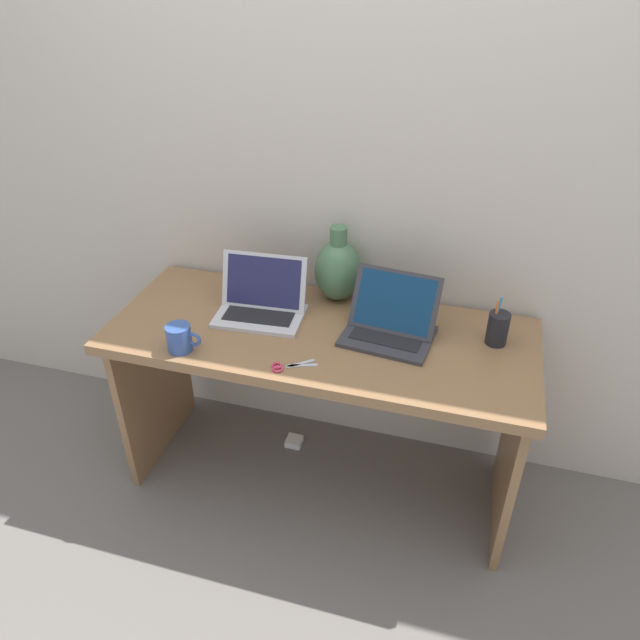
{
  "coord_description": "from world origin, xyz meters",
  "views": [
    {
      "loc": [
        0.49,
        -1.7,
        1.93
      ],
      "look_at": [
        0.0,
        0.0,
        0.79
      ],
      "focal_mm": 33.43,
      "sensor_mm": 36.0,
      "label": 1
    }
  ],
  "objects_px": {
    "laptop_left": "(262,300)",
    "green_vase": "(338,269)",
    "pen_cup": "(498,328)",
    "coffee_mug": "(180,338)",
    "power_brick": "(294,441)",
    "laptop_right": "(391,320)",
    "scissors": "(286,366)"
  },
  "relations": [
    {
      "from": "pen_cup",
      "to": "coffee_mug",
      "type": "bearing_deg",
      "value": -161.84
    },
    {
      "from": "coffee_mug",
      "to": "laptop_right",
      "type": "bearing_deg",
      "value": 23.6
    },
    {
      "from": "coffee_mug",
      "to": "pen_cup",
      "type": "xyz_separation_m",
      "value": [
        1.03,
        0.34,
        0.01
      ]
    },
    {
      "from": "laptop_right",
      "to": "power_brick",
      "type": "height_order",
      "value": "laptop_right"
    },
    {
      "from": "scissors",
      "to": "power_brick",
      "type": "relative_size",
      "value": 2.03
    },
    {
      "from": "scissors",
      "to": "power_brick",
      "type": "xyz_separation_m",
      "value": [
        -0.11,
        0.38,
        -0.73
      ]
    },
    {
      "from": "laptop_right",
      "to": "scissors",
      "type": "height_order",
      "value": "laptop_right"
    },
    {
      "from": "green_vase",
      "to": "coffee_mug",
      "type": "relative_size",
      "value": 2.41
    },
    {
      "from": "green_vase",
      "to": "power_brick",
      "type": "height_order",
      "value": "green_vase"
    },
    {
      "from": "laptop_left",
      "to": "power_brick",
      "type": "height_order",
      "value": "laptop_left"
    },
    {
      "from": "laptop_right",
      "to": "coffee_mug",
      "type": "height_order",
      "value": "laptop_right"
    },
    {
      "from": "laptop_right",
      "to": "coffee_mug",
      "type": "relative_size",
      "value": 2.67
    },
    {
      "from": "coffee_mug",
      "to": "power_brick",
      "type": "xyz_separation_m",
      "value": [
        0.26,
        0.39,
        -0.77
      ]
    },
    {
      "from": "scissors",
      "to": "pen_cup",
      "type": "bearing_deg",
      "value": 26.95
    },
    {
      "from": "green_vase",
      "to": "coffee_mug",
      "type": "bearing_deg",
      "value": -131.37
    },
    {
      "from": "laptop_left",
      "to": "green_vase",
      "type": "xyz_separation_m",
      "value": [
        0.24,
        0.19,
        0.07
      ]
    },
    {
      "from": "green_vase",
      "to": "scissors",
      "type": "distance_m",
      "value": 0.5
    },
    {
      "from": "green_vase",
      "to": "pen_cup",
      "type": "relative_size",
      "value": 1.73
    },
    {
      "from": "power_brick",
      "to": "green_vase",
      "type": "bearing_deg",
      "value": 30.26
    },
    {
      "from": "power_brick",
      "to": "laptop_right",
      "type": "bearing_deg",
      "value": -13.13
    },
    {
      "from": "laptop_left",
      "to": "coffee_mug",
      "type": "bearing_deg",
      "value": -121.68
    },
    {
      "from": "green_vase",
      "to": "pen_cup",
      "type": "bearing_deg",
      "value": -13.52
    },
    {
      "from": "laptop_left",
      "to": "pen_cup",
      "type": "height_order",
      "value": "laptop_left"
    },
    {
      "from": "laptop_right",
      "to": "pen_cup",
      "type": "distance_m",
      "value": 0.36
    },
    {
      "from": "laptop_left",
      "to": "scissors",
      "type": "distance_m",
      "value": 0.35
    },
    {
      "from": "green_vase",
      "to": "pen_cup",
      "type": "distance_m",
      "value": 0.63
    },
    {
      "from": "laptop_right",
      "to": "pen_cup",
      "type": "height_order",
      "value": "laptop_right"
    },
    {
      "from": "power_brick",
      "to": "scissors",
      "type": "bearing_deg",
      "value": -73.42
    },
    {
      "from": "laptop_left",
      "to": "power_brick",
      "type": "xyz_separation_m",
      "value": [
        0.08,
        0.09,
        -0.78
      ]
    },
    {
      "from": "laptop_right",
      "to": "power_brick",
      "type": "relative_size",
      "value": 4.73
    },
    {
      "from": "pen_cup",
      "to": "power_brick",
      "type": "bearing_deg",
      "value": 176.33
    },
    {
      "from": "coffee_mug",
      "to": "power_brick",
      "type": "distance_m",
      "value": 0.9
    }
  ]
}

